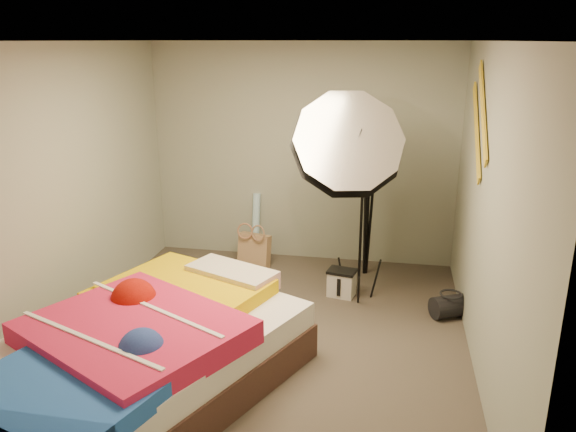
% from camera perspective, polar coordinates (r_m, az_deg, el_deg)
% --- Properties ---
extents(floor, '(4.00, 4.00, 0.00)m').
position_cam_1_polar(floor, '(5.05, -2.43, -12.32)').
color(floor, '#524A3F').
rests_on(floor, ground).
extents(ceiling, '(4.00, 4.00, 0.00)m').
position_cam_1_polar(ceiling, '(4.38, -2.87, 17.35)').
color(ceiling, silver).
rests_on(ceiling, wall_back).
extents(wall_back, '(3.50, 0.00, 3.50)m').
position_cam_1_polar(wall_back, '(6.47, 1.43, 6.26)').
color(wall_back, gray).
rests_on(wall_back, floor).
extents(wall_front, '(3.50, 0.00, 3.50)m').
position_cam_1_polar(wall_front, '(2.78, -12.20, -9.85)').
color(wall_front, gray).
rests_on(wall_front, floor).
extents(wall_left, '(0.00, 4.00, 4.00)m').
position_cam_1_polar(wall_left, '(5.24, -21.64, 2.32)').
color(wall_left, gray).
rests_on(wall_left, floor).
extents(wall_right, '(0.00, 4.00, 4.00)m').
position_cam_1_polar(wall_right, '(4.51, 19.59, 0.22)').
color(wall_right, gray).
rests_on(wall_right, floor).
extents(tote_bag, '(0.41, 0.26, 0.39)m').
position_cam_1_polar(tote_bag, '(6.50, -3.45, -3.46)').
color(tote_bag, tan).
rests_on(tote_bag, floor).
extents(wrapping_roll, '(0.10, 0.23, 0.78)m').
position_cam_1_polar(wrapping_roll, '(6.70, -3.29, -1.01)').
color(wrapping_roll, '#5BACD8').
rests_on(wrapping_roll, floor).
extents(camera_case, '(0.29, 0.23, 0.26)m').
position_cam_1_polar(camera_case, '(5.79, 5.46, -6.88)').
color(camera_case, silver).
rests_on(camera_case, floor).
extents(duffel_bag, '(0.41, 0.35, 0.21)m').
position_cam_1_polar(duffel_bag, '(5.57, 16.14, -8.81)').
color(duffel_bag, black).
rests_on(duffel_bag, floor).
extents(wall_stripe_upper, '(0.02, 0.91, 0.78)m').
position_cam_1_polar(wall_stripe_upper, '(4.95, 19.20, 10.05)').
color(wall_stripe_upper, gold).
rests_on(wall_stripe_upper, wall_right).
extents(wall_stripe_lower, '(0.02, 0.91, 0.78)m').
position_cam_1_polar(wall_stripe_lower, '(5.22, 18.61, 8.22)').
color(wall_stripe_lower, gold).
rests_on(wall_stripe_lower, wall_right).
extents(bed, '(2.32, 2.76, 0.65)m').
position_cam_1_polar(bed, '(4.37, -13.90, -13.04)').
color(bed, '#462B24').
rests_on(bed, floor).
extents(photo_umbrella, '(1.22, 0.90, 2.20)m').
position_cam_1_polar(photo_umbrella, '(5.18, 6.01, 7.01)').
color(photo_umbrella, black).
rests_on(photo_umbrella, floor).
extents(camera_tripod, '(0.08, 0.08, 1.22)m').
position_cam_1_polar(camera_tripod, '(6.17, 8.07, 0.22)').
color(camera_tripod, black).
rests_on(camera_tripod, floor).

